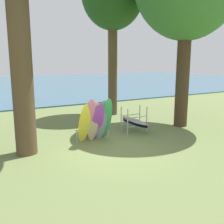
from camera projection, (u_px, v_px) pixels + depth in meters
name	position (u px, v px, depth m)	size (l,w,h in m)	color
ground_plane	(115.00, 149.00, 10.61)	(80.00, 80.00, 0.00)	olive
lake_water	(10.00, 86.00, 34.80)	(80.00, 36.00, 0.10)	#38607A
leaning_board_pile	(95.00, 121.00, 11.27)	(1.62, 1.00, 1.98)	yellow
board_storage_rack	(134.00, 122.00, 13.03)	(1.15, 2.12, 1.25)	#9EA0A5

